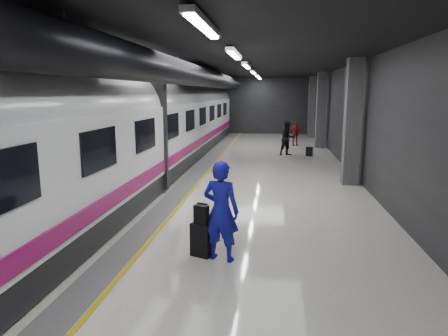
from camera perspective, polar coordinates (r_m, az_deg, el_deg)
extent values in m
plane|color=silver|center=(13.30, -0.75, -3.66)|extent=(40.00, 40.00, 0.00)
cube|color=black|center=(12.94, -0.80, 16.03)|extent=(10.00, 40.00, 0.02)
cube|color=#28282B|center=(32.83, 4.13, 8.86)|extent=(10.00, 0.02, 4.50)
cube|color=#28282B|center=(14.49, -20.86, 5.86)|extent=(0.02, 40.00, 4.50)
cube|color=#28282B|center=(13.20, 21.37, 5.41)|extent=(0.02, 40.00, 4.50)
cube|color=slate|center=(13.55, -6.42, -3.43)|extent=(0.65, 39.80, 0.01)
cube|color=gold|center=(13.46, -4.76, -3.49)|extent=(0.10, 39.80, 0.01)
cylinder|color=black|center=(13.14, -6.57, 13.48)|extent=(0.80, 38.00, 0.80)
cube|color=silver|center=(6.95, -2.89, 19.78)|extent=(0.22, 2.60, 0.10)
cube|color=silver|center=(11.87, 1.49, 16.02)|extent=(0.22, 2.60, 0.10)
cube|color=silver|center=(16.84, 3.25, 14.44)|extent=(0.22, 2.60, 0.10)
cube|color=silver|center=(21.82, 4.20, 13.58)|extent=(0.22, 2.60, 0.10)
cube|color=silver|center=(26.81, 4.79, 13.04)|extent=(0.22, 2.60, 0.10)
cube|color=silver|center=(30.80, 5.12, 12.73)|extent=(0.22, 2.60, 0.10)
cube|color=#515154|center=(15.05, 17.87, 6.20)|extent=(0.55, 0.55, 4.50)
cube|color=#515154|center=(24.94, 13.70, 8.01)|extent=(0.55, 0.55, 4.50)
cube|color=#515154|center=(30.90, 12.47, 8.53)|extent=(0.55, 0.55, 4.50)
cube|color=black|center=(14.03, -14.01, -1.75)|extent=(2.80, 38.00, 0.60)
cube|color=white|center=(13.81, -14.28, 3.93)|extent=(2.90, 38.00, 2.20)
cylinder|color=white|center=(13.73, -14.46, 7.87)|extent=(2.80, 38.00, 2.80)
cube|color=#8D0C53|center=(13.46, -8.28, 0.54)|extent=(0.04, 38.00, 0.35)
cube|color=black|center=(13.78, -14.32, 4.97)|extent=(3.05, 0.25, 3.80)
cube|color=black|center=(6.06, -29.06, -1.63)|extent=(0.05, 1.60, 0.85)
cube|color=black|center=(8.62, -17.34, 2.54)|extent=(0.05, 1.60, 0.85)
cube|color=black|center=(11.40, -11.12, 4.71)|extent=(0.05, 1.60, 0.85)
cube|color=black|center=(14.26, -7.34, 6.00)|extent=(0.05, 1.60, 0.85)
cube|color=black|center=(17.18, -4.83, 6.84)|extent=(0.05, 1.60, 0.85)
cube|color=black|center=(20.11, -3.05, 7.42)|extent=(0.05, 1.60, 0.85)
cube|color=black|center=(23.07, -1.71, 7.86)|extent=(0.05, 1.60, 0.85)
cube|color=black|center=(26.03, -0.68, 8.19)|extent=(0.05, 1.60, 0.85)
cube|color=black|center=(29.00, 0.14, 8.45)|extent=(0.05, 1.60, 0.85)
imported|color=#1718B2|center=(7.89, -0.43, -6.16)|extent=(0.84, 0.65, 2.02)
cube|color=black|center=(8.30, -3.17, -10.17)|extent=(0.49, 0.41, 0.69)
cube|color=black|center=(8.10, -3.26, -6.67)|extent=(0.33, 0.25, 0.39)
imported|color=black|center=(21.47, 9.08, 4.18)|extent=(1.10, 1.03, 1.81)
imported|color=maroon|center=(25.66, 10.13, 4.88)|extent=(0.96, 0.57, 1.53)
cube|color=black|center=(21.56, 12.10, 2.33)|extent=(0.38, 0.32, 0.49)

